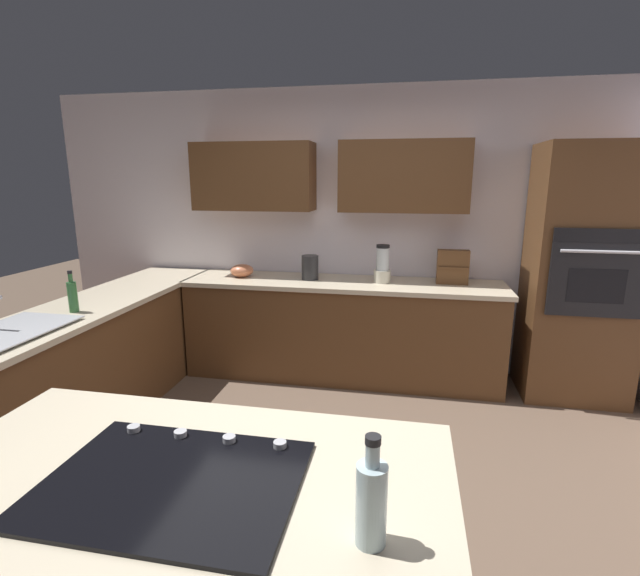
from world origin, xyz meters
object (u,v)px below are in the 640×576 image
mixing_bowl (242,270)px  wall_oven (581,275)px  dish_soap_bottle (73,296)px  sink_unit (9,331)px  cooktop (173,480)px  blender (382,266)px  spice_rack (453,267)px  kettle (310,268)px  second_bottle (371,501)px

mixing_bowl → wall_oven: bearing=179.4°
mixing_bowl → dish_soap_bottle: size_ratio=0.74×
sink_unit → mixing_bowl: sink_unit is taller
cooktop → blender: bearing=-98.7°
cooktop → spice_rack: spice_rack is taller
sink_unit → blender: 2.77m
spice_rack → mixing_bowl: bearing=1.7°
kettle → cooktop: bearing=94.0°
cooktop → blender: blender is taller
wall_oven → sink_unit: wall_oven is taller
mixing_bowl → spice_rack: bearing=-178.3°
cooktop → blender: size_ratio=2.28×
sink_unit → mixing_bowl: (-0.78, -1.82, 0.04)m
wall_oven → second_bottle: 3.35m
cooktop → kettle: 2.93m
kettle → second_bottle: 3.15m
wall_oven → dish_soap_bottle: (3.62, 1.31, -0.02)m
blender → mixing_bowl: blender is taller
dish_soap_bottle → spice_rack: bearing=-151.9°
blender → mixing_bowl: size_ratio=1.56×
wall_oven → second_bottle: wall_oven is taller
blender → dish_soap_bottle: (2.02, 1.34, -0.03)m
spice_rack → wall_oven: bearing=175.2°
blender → cooktop: bearing=81.3°
blender → second_bottle: bearing=92.9°
blender → mixing_bowl: (1.30, 0.00, -0.08)m
kettle → dish_soap_bottle: dish_soap_bottle is taller
cooktop → spice_rack: (-1.05, -2.98, 0.14)m
spice_rack → kettle: 1.25m
wall_oven → spice_rack: size_ratio=6.97×
dish_soap_bottle → kettle: bearing=-135.6°
sink_unit → kettle: 2.32m
wall_oven → blender: bearing=-1.0°
sink_unit → cooktop: size_ratio=0.92×
second_bottle → kettle: bearing=-75.2°
cooktop → kettle: size_ratio=3.46×
blender → mixing_bowl: 1.30m
blender → spice_rack: 0.60m
sink_unit → second_bottle: bearing=151.3°
spice_rack → dish_soap_bottle: size_ratio=1.03×
wall_oven → dish_soap_bottle: size_ratio=7.18×
blender → second_bottle: blender is taller
second_bottle → blender: bearing=-87.1°
sink_unit → second_bottle: size_ratio=2.36×
cooktop → spice_rack: size_ratio=2.56×
second_bottle → dish_soap_bottle: bearing=-38.1°
sink_unit → spice_rack: bearing=-145.0°
blender → kettle: bearing=0.0°
kettle → wall_oven: bearing=179.3°
spice_rack → second_bottle: size_ratio=1.00×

